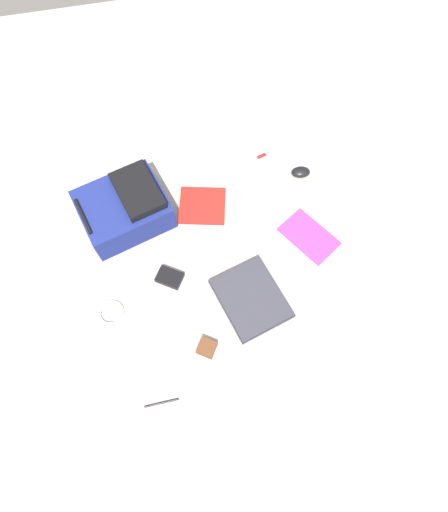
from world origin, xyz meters
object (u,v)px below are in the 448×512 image
object	(u,v)px
laptop	(251,298)
pen_black	(161,403)
book_manual	(309,237)
computer_mouse	(301,172)
book_comic	(203,207)
usb_stick	(262,156)
backpack	(125,208)
earbud_pouch	(207,348)
cable_coil	(111,313)
power_brick	(170,277)

from	to	relation	value
laptop	pen_black	distance (m)	0.58
book_manual	computer_mouse	world-z (taller)	computer_mouse
book_comic	usb_stick	world-z (taller)	book_comic
backpack	earbud_pouch	world-z (taller)	backpack
cable_coil	pen_black	size ratio (longest dim) A/B	0.82
earbud_pouch	laptop	bearing A→B (deg)	-53.37
book_comic	power_brick	distance (m)	0.40
laptop	book_comic	size ratio (longest dim) A/B	1.43
laptop	cable_coil	xyz separation A→B (m)	(0.07, 0.62, -0.01)
usb_stick	earbud_pouch	bearing A→B (deg)	152.88
computer_mouse	power_brick	distance (m)	0.86
laptop	book_manual	size ratio (longest dim) A/B	1.23
backpack	power_brick	bearing A→B (deg)	-158.24
backpack	book_manual	distance (m)	0.88
usb_stick	power_brick	bearing A→B (deg)	134.97
power_brick	pen_black	bearing A→B (deg)	167.25
cable_coil	power_brick	size ratio (longest dim) A/B	1.02
laptop	usb_stick	distance (m)	0.79
backpack	power_brick	world-z (taller)	backpack
power_brick	earbud_pouch	size ratio (longest dim) A/B	1.58
book_comic	pen_black	bearing A→B (deg)	158.67
cable_coil	pen_black	xyz separation A→B (m)	(-0.42, -0.16, -0.00)
laptop	book_comic	xyz separation A→B (m)	(0.51, 0.12, -0.00)
earbud_pouch	usb_stick	world-z (taller)	earbud_pouch
backpack	laptop	distance (m)	0.73
backpack	power_brick	xyz separation A→B (m)	(-0.36, -0.14, -0.07)
laptop	earbud_pouch	distance (m)	0.29
power_brick	book_manual	bearing A→B (deg)	-84.54
laptop	power_brick	xyz separation A→B (m)	(0.18, 0.34, -0.00)
pen_black	earbud_pouch	bearing A→B (deg)	-51.51
backpack	laptop	size ratio (longest dim) A/B	1.21
book_comic	pen_black	size ratio (longest dim) A/B	1.90
earbud_pouch	book_manual	bearing A→B (deg)	-54.29
backpack	cable_coil	distance (m)	0.50
usb_stick	cable_coil	bearing A→B (deg)	128.59
book_manual	usb_stick	world-z (taller)	book_manual
pen_black	usb_stick	xyz separation A→B (m)	(1.11, -0.70, -0.00)
book_manual	cable_coil	world-z (taller)	book_manual
backpack	book_comic	world-z (taller)	backpack
backpack	usb_stick	distance (m)	0.76
laptop	book_manual	bearing A→B (deg)	-54.94
backpack	laptop	xyz separation A→B (m)	(-0.54, -0.49, -0.07)
book_manual	earbud_pouch	world-z (taller)	earbud_pouch
usb_stick	pen_black	bearing A→B (deg)	147.71
power_brick	earbud_pouch	world-z (taller)	same
book_manual	cable_coil	size ratio (longest dim) A/B	2.70
cable_coil	usb_stick	size ratio (longest dim) A/B	2.29
earbud_pouch	usb_stick	bearing A→B (deg)	-27.12
laptop	book_manual	world-z (taller)	laptop
book_comic	cable_coil	distance (m)	0.67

